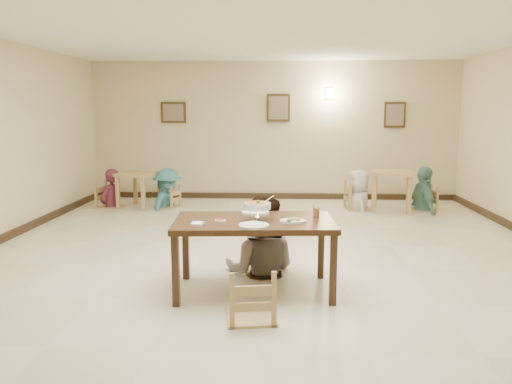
# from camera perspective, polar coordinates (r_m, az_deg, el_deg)

# --- Properties ---
(floor) EXTENTS (10.00, 10.00, 0.00)m
(floor) POSITION_cam_1_polar(r_m,az_deg,el_deg) (6.31, 1.26, -8.61)
(floor) COLOR beige
(floor) RESTS_ON ground
(ceiling) EXTENTS (10.00, 10.00, 0.00)m
(ceiling) POSITION_cam_1_polar(r_m,az_deg,el_deg) (6.10, 1.36, 19.32)
(ceiling) COLOR white
(ceiling) RESTS_ON wall_back
(wall_back) EXTENTS (10.00, 0.00, 10.00)m
(wall_back) POSITION_cam_1_polar(r_m,az_deg,el_deg) (11.01, 2.03, 6.99)
(wall_back) COLOR beige
(wall_back) RESTS_ON floor
(wall_front) EXTENTS (10.00, 0.00, 10.00)m
(wall_front) POSITION_cam_1_polar(r_m,az_deg,el_deg) (1.10, -6.07, -13.98)
(wall_front) COLOR beige
(wall_front) RESTS_ON floor
(baseboard_back) EXTENTS (8.00, 0.06, 0.12)m
(baseboard_back) POSITION_cam_1_polar(r_m,az_deg,el_deg) (11.13, 1.99, -0.45)
(baseboard_back) COLOR #2F2216
(baseboard_back) RESTS_ON floor
(picture_a) EXTENTS (0.55, 0.04, 0.45)m
(picture_a) POSITION_cam_1_polar(r_m,az_deg,el_deg) (11.21, -9.42, 8.95)
(picture_a) COLOR #3A2913
(picture_a) RESTS_ON wall_back
(picture_b) EXTENTS (0.50, 0.04, 0.60)m
(picture_b) POSITION_cam_1_polar(r_m,az_deg,el_deg) (10.96, 2.57, 9.59)
(picture_b) COLOR #3A2913
(picture_b) RESTS_ON wall_back
(picture_c) EXTENTS (0.45, 0.04, 0.55)m
(picture_c) POSITION_cam_1_polar(r_m,az_deg,el_deg) (11.22, 15.58, 8.49)
(picture_c) COLOR #3A2913
(picture_c) RESTS_ON wall_back
(wall_sconce) EXTENTS (0.16, 0.05, 0.22)m
(wall_sconce) POSITION_cam_1_polar(r_m,az_deg,el_deg) (11.02, 8.42, 11.06)
(wall_sconce) COLOR #FFD88C
(wall_sconce) RESTS_ON wall_back
(main_table) EXTENTS (1.75, 1.06, 0.79)m
(main_table) POSITION_cam_1_polar(r_m,az_deg,el_deg) (5.32, -0.22, -4.05)
(main_table) COLOR #3A2412
(main_table) RESTS_ON floor
(chair_far) EXTENTS (0.44, 0.44, 0.94)m
(chair_far) POSITION_cam_1_polar(r_m,az_deg,el_deg) (6.13, 0.47, -4.60)
(chair_far) COLOR tan
(chair_far) RESTS_ON floor
(chair_near) EXTENTS (0.46, 0.46, 0.97)m
(chair_near) POSITION_cam_1_polar(r_m,az_deg,el_deg) (4.68, -0.59, -8.80)
(chair_near) COLOR tan
(chair_near) RESTS_ON floor
(main_diner) EXTENTS (0.97, 0.79, 1.87)m
(main_diner) POSITION_cam_1_polar(r_m,az_deg,el_deg) (5.92, 0.57, -0.46)
(main_diner) COLOR gray
(main_diner) RESTS_ON floor
(curry_warmer) EXTENTS (0.32, 0.29, 0.26)m
(curry_warmer) POSITION_cam_1_polar(r_m,az_deg,el_deg) (5.26, 0.16, -1.62)
(curry_warmer) COLOR silver
(curry_warmer) RESTS_ON main_table
(rice_plate_far) EXTENTS (0.31, 0.31, 0.07)m
(rice_plate_far) POSITION_cam_1_polar(r_m,az_deg,el_deg) (5.61, -0.05, -2.35)
(rice_plate_far) COLOR white
(rice_plate_far) RESTS_ON main_table
(rice_plate_near) EXTENTS (0.31, 0.31, 0.07)m
(rice_plate_near) POSITION_cam_1_polar(r_m,az_deg,el_deg) (4.99, -0.28, -3.81)
(rice_plate_near) COLOR white
(rice_plate_near) RESTS_ON main_table
(fried_plate) EXTENTS (0.27, 0.27, 0.06)m
(fried_plate) POSITION_cam_1_polar(r_m,az_deg,el_deg) (5.20, 4.23, -3.25)
(fried_plate) COLOR white
(fried_plate) RESTS_ON main_table
(chili_dish) EXTENTS (0.11, 0.11, 0.02)m
(chili_dish) POSITION_cam_1_polar(r_m,az_deg,el_deg) (5.23, -4.10, -3.26)
(chili_dish) COLOR white
(chili_dish) RESTS_ON main_table
(napkin_cutlery) EXTENTS (0.14, 0.22, 0.03)m
(napkin_cutlery) POSITION_cam_1_polar(r_m,az_deg,el_deg) (5.09, -6.73, -3.64)
(napkin_cutlery) COLOR white
(napkin_cutlery) RESTS_ON main_table
(drink_glass) EXTENTS (0.07, 0.07, 0.14)m
(drink_glass) POSITION_cam_1_polar(r_m,az_deg,el_deg) (5.42, 6.89, -2.32)
(drink_glass) COLOR white
(drink_glass) RESTS_ON main_table
(bg_table_left) EXTENTS (0.90, 0.90, 0.71)m
(bg_table_left) POSITION_cam_1_polar(r_m,az_deg,el_deg) (10.29, -13.27, 1.42)
(bg_table_left) COLOR tan
(bg_table_left) RESTS_ON floor
(bg_table_right) EXTENTS (0.92, 0.92, 0.77)m
(bg_table_right) POSITION_cam_1_polar(r_m,az_deg,el_deg) (10.10, 15.30, 1.53)
(bg_table_right) COLOR tan
(bg_table_right) RESTS_ON floor
(bg_chair_ll) EXTENTS (0.47, 0.47, 1.00)m
(bg_chair_ll) POSITION_cam_1_polar(r_m,az_deg,el_deg) (10.44, -16.33, 0.98)
(bg_chair_ll) COLOR tan
(bg_chair_ll) RESTS_ON floor
(bg_chair_lr) EXTENTS (0.41, 0.41, 0.87)m
(bg_chair_lr) POSITION_cam_1_polar(r_m,az_deg,el_deg) (10.18, -10.10, 0.62)
(bg_chair_lr) COLOR tan
(bg_chair_lr) RESTS_ON floor
(bg_chair_rl) EXTENTS (0.48, 0.48, 1.03)m
(bg_chair_rl) POSITION_cam_1_polar(r_m,az_deg,el_deg) (10.07, 11.67, 0.93)
(bg_chair_rl) COLOR tan
(bg_chair_rl) RESTS_ON floor
(bg_chair_rr) EXTENTS (0.43, 0.43, 0.93)m
(bg_chair_rr) POSITION_cam_1_polar(r_m,az_deg,el_deg) (10.28, 18.69, 0.52)
(bg_chair_rr) COLOR tan
(bg_chair_rr) RESTS_ON floor
(bg_diner_a) EXTENTS (0.53, 0.66, 1.57)m
(bg_diner_a) POSITION_cam_1_polar(r_m,az_deg,el_deg) (10.41, -16.40, 2.54)
(bg_diner_a) COLOR #5F2238
(bg_diner_a) RESTS_ON floor
(bg_diner_b) EXTENTS (0.79, 1.13, 1.60)m
(bg_diner_b) POSITION_cam_1_polar(r_m,az_deg,el_deg) (10.13, -10.16, 2.67)
(bg_diner_b) COLOR teal
(bg_diner_b) RESTS_ON floor
(bg_diner_c) EXTENTS (0.59, 0.82, 1.57)m
(bg_diner_c) POSITION_cam_1_polar(r_m,az_deg,el_deg) (10.03, 11.72, 2.47)
(bg_diner_c) COLOR silver
(bg_diner_c) RESTS_ON floor
(bg_diner_d) EXTENTS (0.54, 1.07, 1.76)m
(bg_diner_d) POSITION_cam_1_polar(r_m,az_deg,el_deg) (10.23, 18.81, 2.83)
(bg_diner_d) COLOR #5D9C8B
(bg_diner_d) RESTS_ON floor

